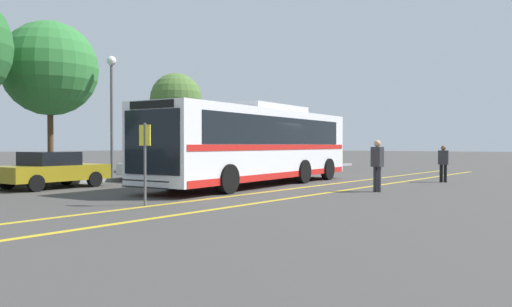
# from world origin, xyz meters

# --- Properties ---
(ground_plane) EXTENTS (220.00, 220.00, 0.00)m
(ground_plane) POSITION_xyz_m (0.00, 0.00, 0.00)
(ground_plane) COLOR #423F3D
(lane_strip_0) EXTENTS (31.97, 0.20, 0.01)m
(lane_strip_0) POSITION_xyz_m (-0.38, -2.07, 0.00)
(lane_strip_0) COLOR gold
(lane_strip_0) RESTS_ON ground_plane
(lane_strip_1) EXTENTS (31.97, 0.20, 0.01)m
(lane_strip_1) POSITION_xyz_m (-0.38, -3.88, 0.00)
(lane_strip_1) COLOR gold
(lane_strip_1) RESTS_ON ground_plane
(curb_strip) EXTENTS (39.97, 0.36, 0.15)m
(curb_strip) POSITION_xyz_m (-0.38, 6.44, 0.07)
(curb_strip) COLOR #99999E
(curb_strip) RESTS_ON ground_plane
(transit_bus) EXTENTS (12.46, 3.88, 3.29)m
(transit_bus) POSITION_xyz_m (-0.37, 0.13, 1.72)
(transit_bus) COLOR white
(transit_bus) RESTS_ON ground_plane
(parked_car_1) EXTENTS (4.12, 2.25, 1.38)m
(parked_car_1) POSITION_xyz_m (-6.40, 5.24, 0.70)
(parked_car_1) COLOR olive
(parked_car_1) RESTS_ON ground_plane
(parked_car_2) EXTENTS (4.59, 1.82, 1.33)m
(parked_car_2) POSITION_xyz_m (-0.56, 5.29, 0.68)
(parked_car_2) COLOR silver
(parked_car_2) RESTS_ON ground_plane
(parked_car_3) EXTENTS (4.56, 2.04, 1.53)m
(parked_car_3) POSITION_xyz_m (6.26, 5.23, 0.77)
(parked_car_3) COLOR #9E9EA3
(parked_car_3) RESTS_ON ground_plane
(parked_car_4) EXTENTS (4.91, 2.01, 1.55)m
(parked_car_4) POSITION_xyz_m (12.27, 5.35, 0.78)
(parked_car_4) COLOR olive
(parked_car_4) RESTS_ON ground_plane
(pedestrian_0) EXTENTS (0.33, 0.47, 1.80)m
(pedestrian_0) POSITION_xyz_m (-0.11, -5.06, 1.03)
(pedestrian_0) COLOR #2D2D33
(pedestrian_0) RESTS_ON ground_plane
(pedestrian_1) EXTENTS (0.29, 0.45, 1.61)m
(pedestrian_1) POSITION_xyz_m (5.86, -5.39, 0.91)
(pedestrian_1) COLOR black
(pedestrian_1) RESTS_ON ground_plane
(bus_stop_sign) EXTENTS (0.07, 0.40, 2.23)m
(bus_stop_sign) POSITION_xyz_m (-7.71, -1.91, 1.41)
(bus_stop_sign) COLOR #59595E
(bus_stop_sign) RESTS_ON ground_plane
(street_lamp) EXTENTS (0.45, 0.45, 5.91)m
(street_lamp) POSITION_xyz_m (-1.83, 7.88, 4.10)
(street_lamp) COLOR #59595E
(street_lamp) RESTS_ON ground_plane
(tree_1) EXTENTS (3.13, 3.13, 5.99)m
(tree_1) POSITION_xyz_m (4.37, 10.14, 4.40)
(tree_1) COLOR #513823
(tree_1) RESTS_ON ground_plane
(tree_3) EXTENTS (4.59, 4.59, 7.67)m
(tree_3) POSITION_xyz_m (-3.49, 10.53, 5.36)
(tree_3) COLOR #513823
(tree_3) RESTS_ON ground_plane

